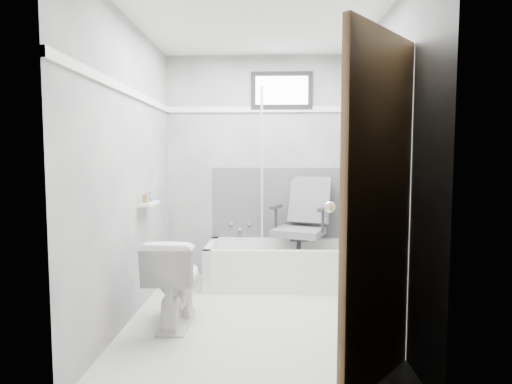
{
  "coord_description": "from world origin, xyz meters",
  "views": [
    {
      "loc": [
        0.11,
        -3.39,
        1.3
      ],
      "look_at": [
        0.0,
        0.35,
        1.0
      ],
      "focal_mm": 30.0,
      "sensor_mm": 36.0,
      "label": 1
    }
  ],
  "objects_px": {
    "office_chair": "(299,225)",
    "bathtub": "(280,264)",
    "door": "(445,219)",
    "soap_bottle_b": "(150,196)",
    "toilet": "(175,281)",
    "soap_bottle_a": "(146,197)"
  },
  "relations": [
    {
      "from": "office_chair",
      "to": "bathtub",
      "type": "bearing_deg",
      "value": -144.98
    },
    {
      "from": "door",
      "to": "soap_bottle_b",
      "type": "distance_m",
      "value": 2.53
    },
    {
      "from": "toilet",
      "to": "soap_bottle_a",
      "type": "height_order",
      "value": "soap_bottle_a"
    },
    {
      "from": "office_chair",
      "to": "soap_bottle_b",
      "type": "relative_size",
      "value": 11.56
    },
    {
      "from": "bathtub",
      "to": "soap_bottle_a",
      "type": "height_order",
      "value": "soap_bottle_a"
    },
    {
      "from": "bathtub",
      "to": "office_chair",
      "type": "xyz_separation_m",
      "value": [
        0.19,
        0.05,
        0.4
      ]
    },
    {
      "from": "office_chair",
      "to": "door",
      "type": "height_order",
      "value": "door"
    },
    {
      "from": "door",
      "to": "soap_bottle_a",
      "type": "height_order",
      "value": "door"
    },
    {
      "from": "office_chair",
      "to": "soap_bottle_a",
      "type": "height_order",
      "value": "office_chair"
    },
    {
      "from": "toilet",
      "to": "soap_bottle_b",
      "type": "distance_m",
      "value": 0.86
    },
    {
      "from": "bathtub",
      "to": "soap_bottle_a",
      "type": "distance_m",
      "value": 1.56
    },
    {
      "from": "bathtub",
      "to": "office_chair",
      "type": "distance_m",
      "value": 0.45
    },
    {
      "from": "office_chair",
      "to": "door",
      "type": "bearing_deg",
      "value": -55.67
    },
    {
      "from": "bathtub",
      "to": "soap_bottle_a",
      "type": "xyz_separation_m",
      "value": [
        -1.17,
        -0.71,
        0.76
      ]
    },
    {
      "from": "toilet",
      "to": "soap_bottle_b",
      "type": "height_order",
      "value": "soap_bottle_b"
    },
    {
      "from": "office_chair",
      "to": "door",
      "type": "xyz_separation_m",
      "value": [
        0.56,
        -2.26,
        0.39
      ]
    },
    {
      "from": "office_chair",
      "to": "soap_bottle_b",
      "type": "xyz_separation_m",
      "value": [
        -1.36,
        -0.62,
        0.35
      ]
    },
    {
      "from": "soap_bottle_a",
      "to": "soap_bottle_b",
      "type": "xyz_separation_m",
      "value": [
        0.0,
        0.14,
        -0.01
      ]
    },
    {
      "from": "office_chair",
      "to": "toilet",
      "type": "height_order",
      "value": "office_chair"
    },
    {
      "from": "door",
      "to": "soap_bottle_b",
      "type": "height_order",
      "value": "door"
    },
    {
      "from": "toilet",
      "to": "soap_bottle_a",
      "type": "bearing_deg",
      "value": -48.24
    },
    {
      "from": "office_chair",
      "to": "toilet",
      "type": "xyz_separation_m",
      "value": [
        -1.04,
        -1.11,
        -0.27
      ]
    }
  ]
}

